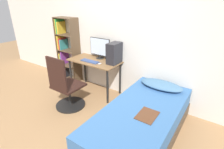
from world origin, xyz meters
TOP-DOWN VIEW (x-y plane):
  - ground_plane at (0.00, 0.00)m, footprint 14.00×14.00m
  - wall_back at (0.00, 1.54)m, footprint 8.00×0.05m
  - desk at (-0.39, 1.23)m, footprint 1.12×0.57m
  - bookshelf at (-1.42, 1.37)m, footprint 0.56×0.29m
  - office_chair at (-0.43, 0.43)m, footprint 0.57×0.57m
  - bed at (1.09, 0.50)m, footprint 0.96×2.03m
  - pillow at (1.09, 1.26)m, footprint 0.73×0.36m
  - magazine at (1.22, 0.39)m, footprint 0.24×0.32m
  - monitor at (-0.38, 1.42)m, footprint 0.51×0.17m
  - keyboard at (-0.41, 1.12)m, footprint 0.42×0.13m
  - pc_tower at (0.05, 1.33)m, footprint 0.19×0.32m
  - mouse at (-0.15, 1.12)m, footprint 0.06×0.09m

SIDE VIEW (x-z plane):
  - ground_plane at x=0.00m, z-range 0.00..0.00m
  - bed at x=1.09m, z-range 0.00..0.52m
  - office_chair at x=-0.43m, z-range -0.13..0.91m
  - magazine at x=1.22m, z-range 0.52..0.53m
  - pillow at x=1.09m, z-range 0.52..0.63m
  - desk at x=-0.39m, z-range 0.25..0.99m
  - keyboard at x=-0.41m, z-range 0.74..0.76m
  - mouse at x=-0.15m, z-range 0.74..0.76m
  - bookshelf at x=-1.42m, z-range 0.00..1.56m
  - pc_tower at x=0.05m, z-range 0.74..1.16m
  - monitor at x=-0.38m, z-range 0.76..1.20m
  - wall_back at x=0.00m, z-range 0.00..2.50m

